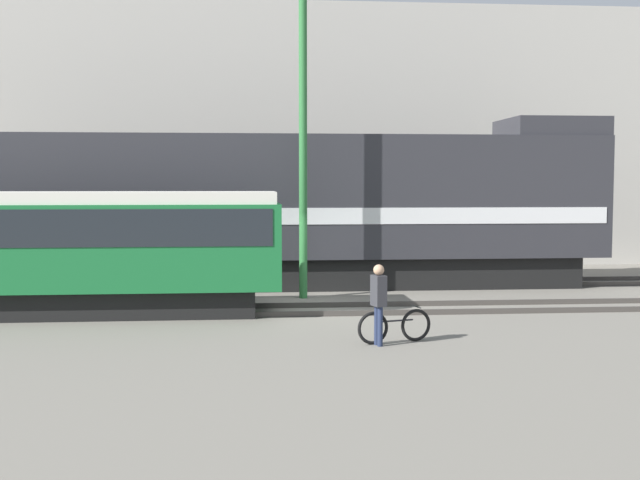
{
  "coord_description": "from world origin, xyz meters",
  "views": [
    {
      "loc": [
        -1.67,
        -21.41,
        3.35
      ],
      "look_at": [
        0.25,
        0.12,
        1.8
      ],
      "focal_mm": 45.0,
      "sensor_mm": 36.0,
      "label": 1
    }
  ],
  "objects_px": {
    "utility_pole_left": "(303,141)",
    "bicycle": "(395,326)",
    "freight_locomotive": "(281,208)",
    "person": "(379,296)",
    "streetcar": "(65,245)"
  },
  "relations": [
    {
      "from": "utility_pole_left",
      "to": "bicycle",
      "type": "bearing_deg",
      "value": -77.67
    },
    {
      "from": "bicycle",
      "to": "utility_pole_left",
      "type": "relative_size",
      "value": 0.18
    },
    {
      "from": "freight_locomotive",
      "to": "utility_pole_left",
      "type": "relative_size",
      "value": 2.31
    },
    {
      "from": "bicycle",
      "to": "person",
      "type": "bearing_deg",
      "value": -146.34
    },
    {
      "from": "utility_pole_left",
      "to": "person",
      "type": "bearing_deg",
      "value": -81.18
    },
    {
      "from": "bicycle",
      "to": "person",
      "type": "relative_size",
      "value": 0.98
    },
    {
      "from": "bicycle",
      "to": "person",
      "type": "distance_m",
      "value": 0.82
    },
    {
      "from": "freight_locomotive",
      "to": "person",
      "type": "bearing_deg",
      "value": -80.27
    },
    {
      "from": "streetcar",
      "to": "person",
      "type": "distance_m",
      "value": 8.51
    },
    {
      "from": "streetcar",
      "to": "bicycle",
      "type": "distance_m",
      "value": 8.8
    },
    {
      "from": "person",
      "to": "utility_pole_left",
      "type": "bearing_deg",
      "value": 98.82
    },
    {
      "from": "freight_locomotive",
      "to": "streetcar",
      "type": "relative_size",
      "value": 1.94
    },
    {
      "from": "freight_locomotive",
      "to": "bicycle",
      "type": "height_order",
      "value": "freight_locomotive"
    },
    {
      "from": "person",
      "to": "freight_locomotive",
      "type": "bearing_deg",
      "value": 99.73
    },
    {
      "from": "person",
      "to": "bicycle",
      "type": "bearing_deg",
      "value": 33.66
    }
  ]
}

